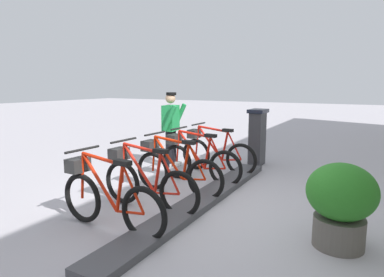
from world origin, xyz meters
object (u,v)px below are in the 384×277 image
(bike_docked_0, at_px, (215,152))
(bike_docked_4, at_px, (106,197))
(bike_docked_1, at_px, (197,160))
(bike_docked_3, at_px, (145,181))
(planter_bush, at_px, (341,201))
(worker_near_rack, at_px, (171,127))
(bike_docked_2, at_px, (174,169))
(payment_kiosk, at_px, (257,136))

(bike_docked_0, bearing_deg, bike_docked_4, 90.00)
(bike_docked_1, distance_m, bike_docked_3, 1.59)
(bike_docked_1, relative_size, bike_docked_4, 1.00)
(bike_docked_3, height_order, planter_bush, bike_docked_3)
(bike_docked_3, bearing_deg, worker_near_rack, -66.00)
(bike_docked_3, distance_m, worker_near_rack, 2.61)
(bike_docked_3, relative_size, planter_bush, 1.77)
(bike_docked_2, distance_m, bike_docked_3, 0.80)
(bike_docked_3, height_order, bike_docked_4, same)
(payment_kiosk, relative_size, bike_docked_1, 0.74)
(bike_docked_2, bearing_deg, bike_docked_3, 90.00)
(bike_docked_0, distance_m, bike_docked_3, 2.39)
(payment_kiosk, relative_size, bike_docked_3, 0.74)
(bike_docked_0, relative_size, planter_bush, 1.77)
(payment_kiosk, xyz_separation_m, bike_docked_4, (0.57, 4.24, -0.24))
(bike_docked_2, xyz_separation_m, bike_docked_4, (0.00, 1.59, 0.00))
(planter_bush, bearing_deg, bike_docked_0, -40.71)
(worker_near_rack, xyz_separation_m, planter_bush, (-3.65, 2.19, -0.37))
(bike_docked_2, height_order, bike_docked_3, same)
(bike_docked_1, bearing_deg, planter_bush, 150.98)
(bike_docked_3, height_order, worker_near_rack, worker_near_rack)
(bike_docked_1, xyz_separation_m, bike_docked_3, (0.00, 1.59, 0.00))
(bike_docked_1, relative_size, worker_near_rack, 1.04)
(bike_docked_1, bearing_deg, payment_kiosk, -107.15)
(bike_docked_0, xyz_separation_m, planter_bush, (-2.61, 2.24, 0.11))
(bike_docked_4, xyz_separation_m, worker_near_rack, (1.04, -3.14, 0.48))
(bike_docked_0, height_order, bike_docked_2, same)
(bike_docked_2, bearing_deg, bike_docked_4, 90.00)
(bike_docked_1, xyz_separation_m, worker_near_rack, (1.04, -0.75, 0.48))
(bike_docked_4, height_order, planter_bush, bike_docked_4)
(bike_docked_0, xyz_separation_m, bike_docked_4, (0.00, 3.19, 0.00))
(payment_kiosk, bearing_deg, bike_docked_2, 77.83)
(bike_docked_0, height_order, planter_bush, bike_docked_0)
(worker_near_rack, bearing_deg, bike_docked_1, 144.38)
(payment_kiosk, xyz_separation_m, bike_docked_3, (0.57, 3.45, -0.24))
(payment_kiosk, bearing_deg, bike_docked_4, 82.33)
(bike_docked_4, bearing_deg, planter_bush, -160.09)
(bike_docked_4, bearing_deg, payment_kiosk, -97.67)
(bike_docked_1, height_order, bike_docked_3, same)
(bike_docked_2, distance_m, worker_near_rack, 1.92)
(bike_docked_1, bearing_deg, bike_docked_3, 90.00)
(bike_docked_0, relative_size, bike_docked_1, 1.00)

